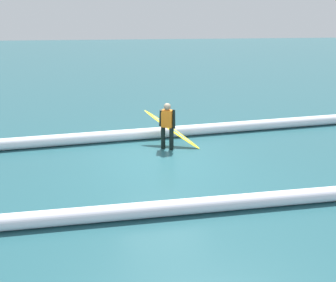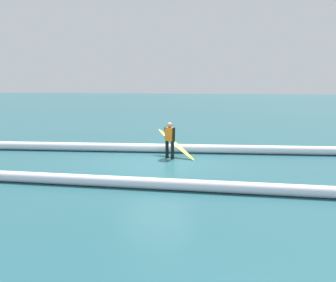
# 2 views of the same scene
# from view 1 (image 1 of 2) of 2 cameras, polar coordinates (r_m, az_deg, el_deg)

# --- Properties ---
(ground_plane) EXTENTS (139.11, 139.11, 0.00)m
(ground_plane) POSITION_cam_1_polar(r_m,az_deg,el_deg) (10.02, -1.17, -3.23)
(ground_plane) COLOR #215058
(surfer) EXTENTS (0.46, 0.41, 1.49)m
(surfer) POSITION_cam_1_polar(r_m,az_deg,el_deg) (10.63, -0.13, 2.91)
(surfer) COLOR black
(surfer) RESTS_ON ground_plane
(surfboard) EXTENTS (1.80, 1.34, 1.10)m
(surfboard) POSITION_cam_1_polar(r_m,az_deg,el_deg) (11.09, 0.59, 1.99)
(surfboard) COLOR yellow
(surfboard) RESTS_ON ground_plane
(wave_crest_foreground) EXTENTS (18.15, 1.59, 0.38)m
(wave_crest_foreground) POSITION_cam_1_polar(r_m,az_deg,el_deg) (11.67, -8.27, 0.89)
(wave_crest_foreground) COLOR white
(wave_crest_foreground) RESTS_ON ground_plane
(wave_crest_midground) EXTENTS (19.14, 0.50, 0.34)m
(wave_crest_midground) POSITION_cam_1_polar(r_m,az_deg,el_deg) (8.13, 19.88, -8.86)
(wave_crest_midground) COLOR white
(wave_crest_midground) RESTS_ON ground_plane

